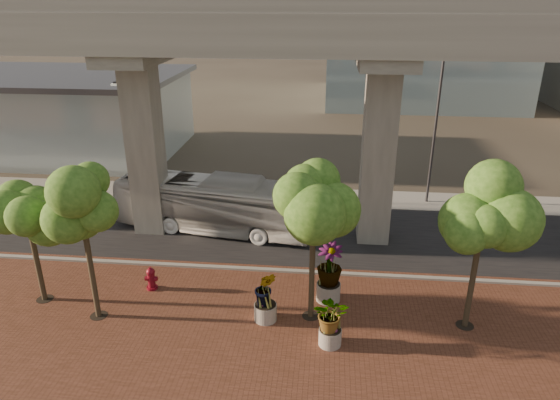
# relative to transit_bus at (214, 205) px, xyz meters

# --- Properties ---
(ground) EXTENTS (160.00, 160.00, 0.00)m
(ground) POSITION_rel_transit_bus_xyz_m (2.56, -2.20, -1.52)
(ground) COLOR #3B332A
(ground) RESTS_ON ground
(brick_plaza) EXTENTS (70.00, 13.00, 0.06)m
(brick_plaza) POSITION_rel_transit_bus_xyz_m (2.56, -10.20, -1.49)
(brick_plaza) COLOR brown
(brick_plaza) RESTS_ON ground
(asphalt_road) EXTENTS (90.00, 8.00, 0.04)m
(asphalt_road) POSITION_rel_transit_bus_xyz_m (2.56, -0.20, -1.50)
(asphalt_road) COLOR black
(asphalt_road) RESTS_ON ground
(curb_strip) EXTENTS (70.00, 0.25, 0.16)m
(curb_strip) POSITION_rel_transit_bus_xyz_m (2.56, -4.20, -1.44)
(curb_strip) COLOR #9A9890
(curb_strip) RESTS_ON ground
(far_sidewalk) EXTENTS (90.00, 3.00, 0.06)m
(far_sidewalk) POSITION_rel_transit_bus_xyz_m (2.56, 5.30, -1.49)
(far_sidewalk) COLOR #9A9890
(far_sidewalk) RESTS_ON ground
(transit_viaduct) EXTENTS (72.00, 5.60, 12.40)m
(transit_viaduct) POSITION_rel_transit_bus_xyz_m (2.56, -0.20, 5.76)
(transit_viaduct) COLOR #9B988D
(transit_viaduct) RESTS_ON ground
(station_pavilion) EXTENTS (23.00, 13.00, 6.30)m
(station_pavilion) POSITION_rel_transit_bus_xyz_m (-17.44, 13.80, 1.69)
(station_pavilion) COLOR silver
(station_pavilion) RESTS_ON ground
(transit_bus) EXTENTS (11.21, 4.34, 3.05)m
(transit_bus) POSITION_rel_transit_bus_xyz_m (0.00, 0.00, 0.00)
(transit_bus) COLOR silver
(transit_bus) RESTS_ON ground
(fire_hydrant) EXTENTS (0.54, 0.48, 1.07)m
(fire_hydrant) POSITION_rel_transit_bus_xyz_m (-1.46, -6.23, -0.95)
(fire_hydrant) COLOR maroon
(fire_hydrant) RESTS_ON ground
(planter_front) EXTENTS (1.88, 1.88, 2.07)m
(planter_front) POSITION_rel_transit_bus_xyz_m (6.40, -9.26, -0.21)
(planter_front) COLOR #9D998D
(planter_front) RESTS_ON ground
(planter_right) EXTENTS (2.48, 2.48, 2.65)m
(planter_right) POSITION_rel_transit_bus_xyz_m (6.30, -6.33, 0.14)
(planter_right) COLOR #A49F94
(planter_right) RESTS_ON ground
(planter_left) EXTENTS (2.01, 2.01, 2.21)m
(planter_left) POSITION_rel_transit_bus_xyz_m (3.83, -7.98, -0.12)
(planter_left) COLOR gray
(planter_left) RESTS_ON ground
(street_tree_far_west) EXTENTS (3.26, 3.26, 5.57)m
(street_tree_far_west) POSITION_rel_transit_bus_xyz_m (-5.75, -7.50, 2.60)
(street_tree_far_west) COLOR #413525
(street_tree_far_west) RESTS_ON ground
(street_tree_near_west) EXTENTS (3.29, 3.29, 6.34)m
(street_tree_near_west) POSITION_rel_transit_bus_xyz_m (-2.94, -8.41, 3.35)
(street_tree_near_west) COLOR #413525
(street_tree_near_west) RESTS_ON ground
(street_tree_near_east) EXTENTS (3.83, 3.83, 7.04)m
(street_tree_near_east) POSITION_rel_transit_bus_xyz_m (5.62, -7.57, 3.81)
(street_tree_near_east) COLOR #413525
(street_tree_near_east) RESTS_ON ground
(street_tree_far_east) EXTENTS (3.63, 3.63, 6.38)m
(street_tree_far_east) POSITION_rel_transit_bus_xyz_m (11.69, -7.59, 3.24)
(street_tree_far_east) COLOR #413525
(street_tree_far_east) RESTS_ON ground
(streetlamp_west) EXTENTS (0.37, 1.08, 7.46)m
(streetlamp_west) POSITION_rel_transit_bus_xyz_m (-6.22, 4.03, 2.83)
(streetlamp_west) COLOR #2B2C30
(streetlamp_west) RESTS_ON ground
(streetlamp_east) EXTENTS (0.45, 1.33, 9.16)m
(streetlamp_east) POSITION_rel_transit_bus_xyz_m (12.34, 5.11, 3.82)
(streetlamp_east) COLOR #303036
(streetlamp_east) RESTS_ON ground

